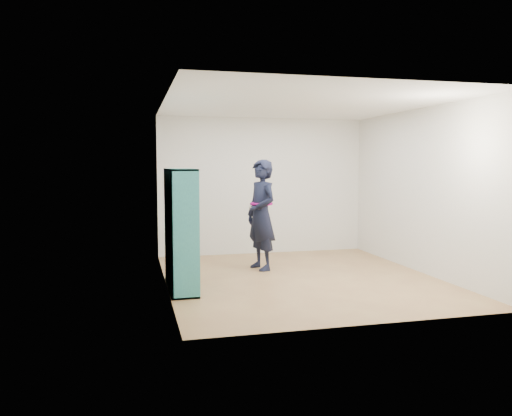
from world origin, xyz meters
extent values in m
plane|color=#9B6C46|center=(0.00, 0.00, 0.00)|extent=(4.50, 4.50, 0.00)
plane|color=white|center=(0.00, 0.00, 2.60)|extent=(4.50, 4.50, 0.00)
cube|color=silver|center=(-2.00, 0.00, 1.30)|extent=(0.02, 4.50, 2.60)
cube|color=silver|center=(2.00, 0.00, 1.30)|extent=(0.02, 4.50, 2.60)
cube|color=silver|center=(0.00, 2.25, 1.30)|extent=(4.00, 0.02, 2.60)
cube|color=silver|center=(0.00, -2.25, 1.30)|extent=(4.00, 0.02, 2.60)
cube|color=teal|center=(-1.81, -0.77, 0.83)|extent=(0.36, 0.03, 1.66)
cube|color=teal|center=(-1.81, 0.45, 0.83)|extent=(0.36, 0.03, 1.66)
cube|color=teal|center=(-1.81, -0.16, 0.01)|extent=(0.36, 1.24, 0.03)
cube|color=teal|center=(-1.81, -0.16, 1.65)|extent=(0.36, 1.24, 0.03)
cube|color=teal|center=(-1.98, -0.16, 0.83)|extent=(0.03, 1.24, 1.66)
cube|color=teal|center=(-1.81, -0.36, 0.83)|extent=(0.34, 0.03, 1.61)
cube|color=teal|center=(-1.81, 0.04, 0.83)|extent=(0.34, 0.03, 1.61)
cube|color=teal|center=(-1.81, -0.16, 0.43)|extent=(0.34, 1.19, 0.03)
cube|color=teal|center=(-1.81, -0.16, 0.83)|extent=(0.34, 1.19, 0.03)
cube|color=teal|center=(-1.81, -0.16, 1.23)|extent=(0.34, 1.19, 0.03)
cube|color=beige|center=(-1.79, -0.56, 0.07)|extent=(0.23, 0.15, 0.06)
cube|color=black|center=(-1.78, -0.62, 0.58)|extent=(0.19, 0.17, 0.29)
cube|color=maroon|center=(-1.78, -0.62, 0.99)|extent=(0.19, 0.17, 0.29)
cube|color=silver|center=(-1.79, -0.56, 1.27)|extent=(0.23, 0.15, 0.06)
cube|color=navy|center=(-1.78, -0.22, 0.17)|extent=(0.19, 0.17, 0.27)
cube|color=brown|center=(-1.78, -0.22, 0.57)|extent=(0.19, 0.17, 0.27)
cube|color=#BFB28C|center=(-1.79, -0.16, 0.89)|extent=(0.23, 0.15, 0.09)
cube|color=#26594C|center=(-1.78, -0.22, 1.35)|extent=(0.19, 0.17, 0.22)
cube|color=beige|center=(-1.78, 0.18, 0.17)|extent=(0.19, 0.17, 0.25)
cube|color=black|center=(-1.79, 0.23, 0.48)|extent=(0.23, 0.15, 0.09)
cube|color=maroon|center=(-1.78, 0.18, 0.97)|extent=(0.19, 0.17, 0.25)
cube|color=silver|center=(-1.78, 0.18, 1.37)|extent=(0.19, 0.17, 0.25)
imported|color=black|center=(-0.41, 0.79, 0.90)|extent=(0.61, 0.75, 1.80)
torus|color=#9C0C74|center=(-0.41, 0.79, 1.08)|extent=(0.47, 0.47, 0.04)
cube|color=silver|center=(-0.59, 0.82, 1.02)|extent=(0.05, 0.10, 0.13)
cube|color=black|center=(-0.59, 0.82, 1.02)|extent=(0.04, 0.10, 0.13)
camera|label=1|loc=(-2.45, -7.02, 1.72)|focal=35.00mm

